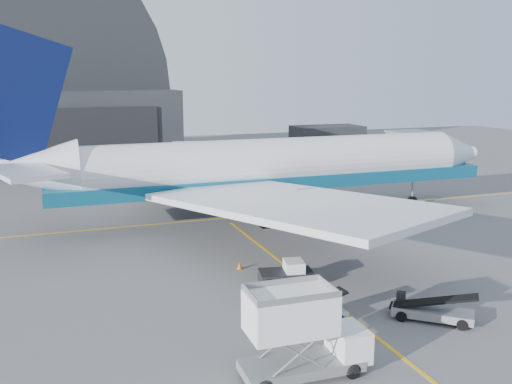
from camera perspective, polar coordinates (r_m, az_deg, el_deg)
name	(u,v)px	position (r m, az deg, el deg)	size (l,w,h in m)	color
ground	(310,285)	(40.05, 5.42, -9.22)	(200.00, 200.00, 0.00)	#565659
taxi_lines	(249,237)	(51.18, -0.68, -4.51)	(80.00, 42.12, 0.02)	gold
hangar	(8,106)	(98.96, -23.57, 7.93)	(50.00, 28.30, 28.00)	black
distant_bldg_a	(327,145)	(119.70, 7.10, 4.67)	(14.00, 8.00, 4.00)	black
distant_bldg_b	(408,144)	(125.03, 14.92, 4.66)	(8.00, 6.00, 2.80)	gray
airliner	(259,168)	(56.35, 0.31, 2.44)	(53.38, 51.76, 18.73)	white
catering_truck	(300,334)	(27.92, 4.47, -13.96)	(6.27, 2.52, 4.27)	gray
pushback_tug	(288,275)	(39.91, 3.17, -8.29)	(4.00, 2.80, 1.70)	black
belt_loader_a	(307,316)	(33.79, 5.16, -12.24)	(4.88, 2.02, 1.84)	gray
belt_loader_b	(431,311)	(35.79, 17.14, -11.31)	(4.55, 4.20, 1.88)	gray
traffic_cone	(240,266)	(42.87, -1.65, -7.38)	(0.39, 0.39, 0.56)	#E24E07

